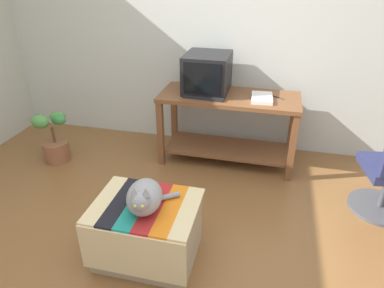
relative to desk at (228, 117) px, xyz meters
The scene contains 10 objects.
ground_plane 1.70m from the desk, 99.57° to the right, with size 14.00×14.00×0.00m, color brown.
back_wall 0.96m from the desk, 120.93° to the left, with size 8.00×0.10×2.60m, color silver.
desk is the anchor object (origin of this frame).
tv_monitor 0.49m from the desk, 162.86° to the left, with size 0.44×0.49×0.38m.
keyboard 0.36m from the desk, 150.55° to the right, with size 0.40×0.15×0.02m, color black.
book 0.41m from the desk, ahead, with size 0.20×0.30×0.03m, color white.
ottoman_with_blanket 1.56m from the desk, 102.97° to the right, with size 0.71×0.56×0.45m.
cat 1.58m from the desk, 101.87° to the right, with size 0.34×0.39×0.25m.
potted_plant 1.85m from the desk, 165.90° to the right, with size 0.39×0.37×0.58m.
pen 0.53m from the desk, ahead, with size 0.01×0.01×0.14m, color black.
Camera 1 is at (0.66, -1.62, 1.90)m, focal length 32.20 mm.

